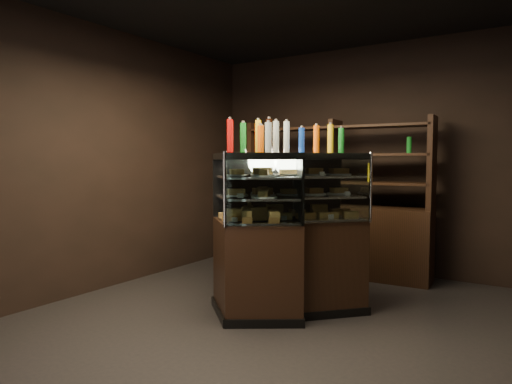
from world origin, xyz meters
TOP-DOWN VIEW (x-y plane):
  - ground at (0.00, 0.00)m, footprint 5.00×5.00m
  - room_shell at (0.00, 0.00)m, footprint 5.02×5.02m
  - display_case at (-0.49, 0.44)m, footprint 1.77×1.59m
  - food_display at (-0.49, 0.44)m, footprint 1.28×1.17m
  - bottles_top at (-0.49, 0.44)m, footprint 1.10×1.03m
  - back_shelving at (-0.54, 2.05)m, footprint 2.45×0.55m

SIDE VIEW (x-z plane):
  - ground at x=0.00m, z-range 0.00..0.00m
  - display_case at x=-0.49m, z-range -0.26..1.30m
  - back_shelving at x=-0.54m, z-range -0.39..1.61m
  - food_display at x=-0.49m, z-range 0.95..1.42m
  - bottles_top at x=-0.49m, z-range 1.54..1.84m
  - room_shell at x=0.00m, z-range 0.44..3.45m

